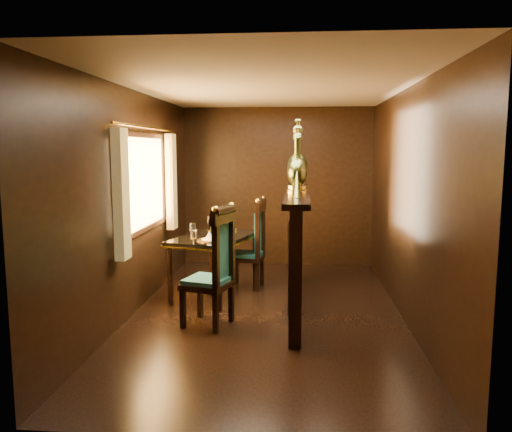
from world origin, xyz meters
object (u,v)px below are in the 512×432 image
Objects in this scene: chair_left at (217,263)px; chair_right at (255,241)px; peacock_right at (298,155)px; dining_table at (215,241)px; peacock_left at (297,160)px.

chair_right is at bearing 97.02° from chair_left.
chair_left is 1.79m from peacock_right.
chair_right is 1.31m from peacock_right.
chair_left reaches higher than dining_table.
chair_left reaches higher than chair_right.
chair_right is at bearing 51.11° from dining_table.
dining_table is 1.16m from chair_left.
peacock_right reaches higher than chair_right.
dining_table is 1.58m from peacock_left.
chair_left is 1.55× the size of peacock_right.
peacock_left reaches higher than chair_left.
chair_right is at bearing 149.45° from peacock_right.
chair_left is at bearing -125.08° from peacock_right.
chair_right is 1.67× the size of peacock_left.
dining_table is 1.49m from peacock_right.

